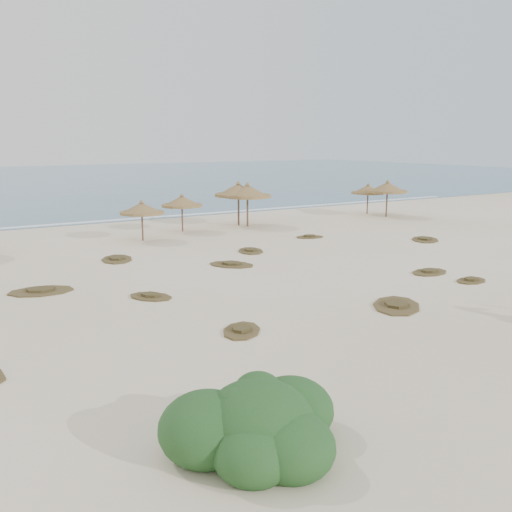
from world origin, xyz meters
The scene contains 21 objects.
ground centered at (0.00, 0.00, 0.00)m, with size 160.00×160.00×0.00m, color beige.
ocean centered at (0.00, 75.00, 0.00)m, with size 200.00×100.00×0.01m, color #2A6380.
foam_line centered at (0.00, 26.00, 0.00)m, with size 70.00×0.60×0.01m, color white.
palapa_2 centered at (-1.04, 16.57, 1.89)m, with size 2.98×2.98×2.43m.
palapa_3 centered at (2.41, 18.52, 1.93)m, with size 2.77×2.77×2.49m.
palapa_4 centered at (7.22, 18.30, 2.37)m, with size 3.62×3.62×3.06m.
palapa_5 centered at (6.90, 18.98, 2.41)m, with size 3.58×3.58×3.11m.
palapa_6 centered at (18.94, 19.05, 1.93)m, with size 3.01×3.01×2.49m.
palapa_7 centered at (19.01, 16.95, 2.23)m, with size 3.26×3.26×2.87m.
bush centered at (-7.53, -6.88, 0.53)m, with size 3.64×3.21×1.63m.
scrub_1 centered at (-8.64, 7.52, 0.05)m, with size 2.76×2.08×0.16m.
scrub_2 centered at (-5.26, 4.50, 0.05)m, with size 1.93×2.11×0.16m.
scrub_3 centered at (0.12, 7.85, 0.05)m, with size 2.49×2.64×0.16m.
scrub_4 centered at (6.92, 1.80, 0.05)m, with size 2.07×1.49×0.16m.
scrub_5 centered at (13.34, 7.88, 0.05)m, with size 2.77×2.77×0.16m.
scrub_7 centered at (2.66, 10.30, 0.05)m, with size 2.00×2.38×0.16m.
scrub_9 centered at (1.80, -1.25, 0.05)m, with size 2.97×2.95×0.16m.
scrub_10 centered at (8.05, 12.25, 0.05)m, with size 1.97×1.53×0.16m.
scrub_11 centered at (-4.31, -0.71, 0.05)m, with size 2.02×2.10×0.16m.
scrub_12 centered at (7.20, -0.21, 0.05)m, with size 1.62×1.14×0.16m.
scrub_13 centered at (-4.14, 11.93, 0.05)m, with size 2.13×2.65×0.16m.
Camera 1 is at (-12.77, -15.34, 5.85)m, focal length 40.00 mm.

